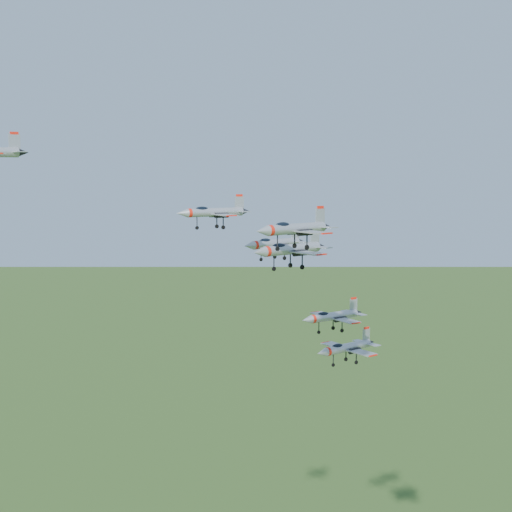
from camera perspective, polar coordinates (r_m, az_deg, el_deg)
jet_left_high at (r=94.38m, az=-3.46°, el=3.53°), size 10.79×8.95×2.88m
jet_right_high at (r=82.80m, az=3.05°, el=2.21°), size 11.76×9.76×3.14m
jet_left_low at (r=107.83m, az=1.45°, el=1.03°), size 12.17×10.12×3.25m
jet_right_low at (r=92.02m, az=2.71°, el=0.56°), size 12.57×10.44×3.36m
jet_trail at (r=111.64m, az=6.10°, el=-4.80°), size 11.99×9.84×3.21m
jet_extra at (r=123.72m, az=7.20°, el=-7.27°), size 13.76×11.37×3.68m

